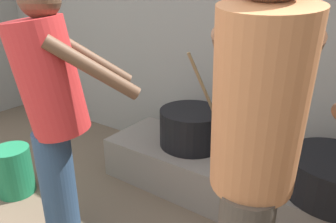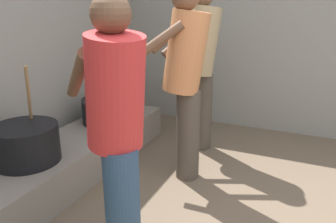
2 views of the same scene
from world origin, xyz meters
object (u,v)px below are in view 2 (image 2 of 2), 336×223
(cook_in_red_shirt, at_px, (117,123))
(cook_in_orange_shirt, at_px, (185,73))
(cooking_pot_secondary, at_px, (110,110))
(cooking_pot_main, at_px, (26,143))
(cook_in_tan_shirt, at_px, (201,59))

(cook_in_red_shirt, xyz_separation_m, cook_in_orange_shirt, (1.08, 0.03, 0.06))
(cook_in_orange_shirt, bearing_deg, cook_in_red_shirt, -178.29)
(cook_in_orange_shirt, bearing_deg, cooking_pot_secondary, 76.41)
(cooking_pot_main, relative_size, cook_in_orange_shirt, 0.46)
(cooking_pot_main, distance_m, cooking_pot_secondary, 1.02)
(cook_in_tan_shirt, bearing_deg, cook_in_orange_shirt, -172.74)
(cook_in_red_shirt, bearing_deg, cook_in_orange_shirt, 1.71)
(cooking_pot_main, distance_m, cook_in_orange_shirt, 1.33)
(cook_in_red_shirt, bearing_deg, cooking_pot_main, 74.72)
(cooking_pot_main, xyz_separation_m, cook_in_tan_shirt, (1.45, -0.87, 0.48))
(cook_in_tan_shirt, xyz_separation_m, cook_in_orange_shirt, (-0.64, -0.08, -0.02))
(cooking_pot_secondary, relative_size, cook_in_orange_shirt, 0.43)
(cooking_pot_main, relative_size, cook_in_red_shirt, 0.49)
(cooking_pot_secondary, xyz_separation_m, cook_in_red_shirt, (-1.29, -0.91, 0.42))
(cooking_pot_secondary, height_order, cook_in_tan_shirt, cook_in_tan_shirt)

